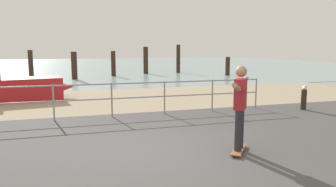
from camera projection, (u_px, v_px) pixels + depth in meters
The scene contains 15 objects.
ground_plane at pixel (177, 173), 5.20m from camera, with size 24.00×10.00×0.04m, color #474444.
beach_strip at pixel (115, 99), 12.78m from camera, with size 24.00×6.00×0.04m, color tan.
sea_surface at pixel (86, 65), 39.30m from camera, with size 72.00×50.00×0.04m, color #849EA3.
railing_fence at pixel (83, 96), 9.07m from camera, with size 11.52×0.05×1.05m.
sailboat at pixel (6, 88), 12.19m from camera, with size 5.06×2.13×4.50m.
skateboard at pixel (239, 150), 6.22m from camera, with size 0.66×0.75×0.08m.
skateboarder at pixel (240, 103), 6.08m from camera, with size 0.98×1.18×1.65m.
bollard_short at pixel (304, 100), 10.50m from camera, with size 0.18×0.18×0.70m, color #332319.
seagull at pixel (305, 87), 10.42m from camera, with size 0.29×0.45×0.18m.
groyne_post_1 at pixel (31, 65), 21.26m from camera, with size 0.32×0.32×1.96m, color #332319.
groyne_post_2 at pixel (74, 66), 20.91m from camera, with size 0.38×0.38×1.85m, color #332319.
groyne_post_3 at pixel (113, 64), 23.40m from camera, with size 0.34×0.34×1.88m, color #332319.
groyne_post_4 at pixel (146, 60), 25.60m from camera, with size 0.39×0.39×2.20m, color #332319.
groyne_post_5 at pixel (178, 59), 26.43m from camera, with size 0.33×0.33×2.38m, color #332319.
groyne_post_6 at pixel (228, 66), 24.00m from camera, with size 0.34×0.34×1.42m, color #332319.
Camera 1 is at (-1.59, -5.70, 2.06)m, focal length 33.48 mm.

